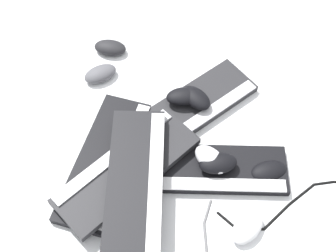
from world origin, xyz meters
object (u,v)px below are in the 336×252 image
keyboard_1 (192,109)px  mouse_7 (110,48)px  mouse_1 (210,160)px  mouse_6 (196,98)px  keyboard_0 (211,170)px  mouse_3 (184,96)px  mouse_5 (247,228)px  mouse_0 (218,163)px  mouse_4 (100,74)px  mouse_2 (269,171)px  keyboard_2 (105,160)px  keyboard_4 (136,180)px  keyboard_3 (127,169)px

keyboard_1 → mouse_7: mouse_7 is taller
mouse_1 → mouse_6: same height
keyboard_0 → mouse_3: (-0.23, 0.10, 0.04)m
keyboard_1 → mouse_5: (0.39, -0.15, 0.01)m
mouse_0 → mouse_7: 0.58m
mouse_4 → mouse_1: bearing=-73.9°
keyboard_1 → mouse_1: size_ratio=4.06×
mouse_7 → keyboard_1: bearing=-32.1°
keyboard_0 → mouse_3: mouse_3 is taller
mouse_2 → mouse_7: (-0.68, -0.06, 0.00)m
keyboard_0 → mouse_7: mouse_7 is taller
keyboard_2 → mouse_2: bearing=44.4°
keyboard_4 → mouse_2: 0.38m
keyboard_4 → mouse_3: (-0.14, 0.30, -0.02)m
mouse_4 → mouse_0: bearing=-73.0°
keyboard_3 → mouse_4: keyboard_3 is taller
keyboard_4 → mouse_1: keyboard_4 is taller
keyboard_4 → mouse_3: keyboard_4 is taller
mouse_1 → keyboard_0: bearing=-24.4°
mouse_4 → mouse_5: size_ratio=1.00×
keyboard_0 → mouse_3: size_ratio=3.88×
mouse_0 → mouse_3: 0.25m
mouse_3 → mouse_5: bearing=-76.5°
mouse_1 → mouse_3: bearing=154.9°
keyboard_3 → keyboard_4: size_ratio=1.04×
keyboard_0 → mouse_5: size_ratio=3.88×
keyboard_0 → mouse_4: 0.50m
mouse_5 → mouse_1: bearing=-112.6°
keyboard_4 → mouse_1: 0.22m
keyboard_1 → mouse_7: 0.37m
keyboard_2 → keyboard_3: bearing=14.7°
keyboard_0 → keyboard_3: keyboard_3 is taller
mouse_0 → mouse_1: 0.02m
mouse_6 → mouse_7: 0.37m
mouse_5 → keyboard_1: bearing=-119.4°
mouse_0 → mouse_5: bearing=103.5°
keyboard_1 → keyboard_4: (0.11, -0.30, 0.06)m
keyboard_2 → mouse_3: size_ratio=4.10×
mouse_5 → mouse_6: size_ratio=1.00×
mouse_5 → keyboard_3: bearing=-75.1°
mouse_4 → mouse_5: (0.69, -0.01, 0.00)m
mouse_4 → keyboard_2: bearing=-112.3°
mouse_1 → mouse_2: bearing=40.3°
keyboard_1 → keyboard_4: bearing=-70.8°
keyboard_0 → mouse_7: 0.57m
keyboard_0 → mouse_0: mouse_0 is taller
keyboard_3 → mouse_6: mouse_6 is taller
mouse_5 → mouse_2: bearing=-163.4°
mouse_0 → mouse_7: bearing=-62.0°
mouse_3 → mouse_5: mouse_3 is taller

